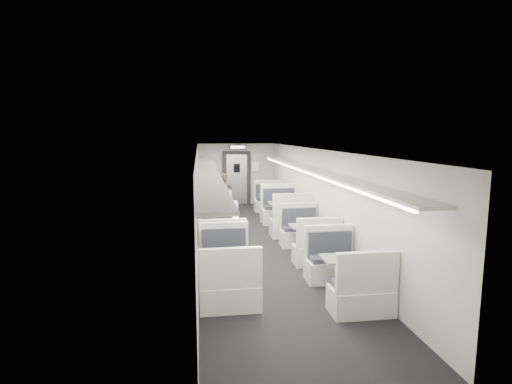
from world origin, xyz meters
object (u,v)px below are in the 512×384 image
object	(u,v)px
exit_sign	(238,147)
booth_right_d	(345,276)
booth_left_d	(227,272)
vestibule_door	(237,178)
booth_right_c	(307,239)
booth_right_b	(285,216)
passenger	(224,196)
booth_left_a	(214,208)
booth_left_b	(217,221)
booth_left_c	(221,241)
booth_right_a	(272,205)

from	to	relation	value
exit_sign	booth_right_d	bearing A→B (deg)	-83.51
booth_left_d	vestibule_door	distance (m)	8.89
booth_right_c	exit_sign	size ratio (longest dim) A/B	3.17
booth_right_b	passenger	xyz separation A→B (m)	(-1.66, 1.68, 0.35)
booth_left_d	exit_sign	distance (m)	8.60
passenger	exit_sign	distance (m)	2.78
booth_left_a	booth_left_b	size ratio (longest dim) A/B	0.98
booth_left_b	booth_left_c	xyz separation A→B (m)	(0.00, -2.09, -0.00)
booth_right_c	passenger	distance (m)	4.48
passenger	booth_left_b	bearing A→B (deg)	-115.73
booth_left_b	booth_right_a	world-z (taller)	booth_right_a
booth_left_a	exit_sign	distance (m)	3.05
booth_left_c	booth_right_a	bearing A→B (deg)	65.50
booth_right_b	passenger	world-z (taller)	passenger
booth_left_a	booth_right_d	distance (m)	6.94
passenger	vestibule_door	world-z (taller)	vestibule_door
booth_right_c	booth_left_d	bearing A→B (deg)	-135.82
booth_right_c	booth_right_d	world-z (taller)	booth_right_c
booth_left_a	booth_right_b	size ratio (longest dim) A/B	0.86
booth_left_b	booth_left_c	world-z (taller)	booth_left_b
booth_right_d	passenger	bearing A→B (deg)	104.21
vestibule_door	booth_right_d	bearing A→B (deg)	-83.85
booth_left_d	exit_sign	bearing A→B (deg)	83.15
booth_left_b	vestibule_door	world-z (taller)	vestibule_door
booth_left_d	booth_right_a	size ratio (longest dim) A/B	0.95
booth_left_b	vestibule_door	distance (m)	4.80
booth_right_b	booth_right_c	world-z (taller)	booth_right_b
booth_left_d	booth_right_a	distance (m)	6.77
booth_left_a	passenger	world-z (taller)	passenger
booth_left_b	vestibule_door	xyz separation A→B (m)	(1.00, 4.64, 0.68)
booth_right_a	booth_right_c	world-z (taller)	booth_right_a
booth_right_a	booth_right_d	distance (m)	6.94
booth_left_b	passenger	size ratio (longest dim) A/B	1.32
booth_right_b	passenger	bearing A→B (deg)	134.68
booth_left_b	passenger	distance (m)	1.99
booth_left_d	booth_right_c	xyz separation A→B (m)	(2.00, 1.94, 0.00)
booth_left_d	booth_left_a	bearing A→B (deg)	90.00
booth_left_c	exit_sign	size ratio (longest dim) A/B	3.19
booth_right_b	booth_right_c	distance (m)	2.47
booth_right_d	exit_sign	size ratio (longest dim) A/B	3.14
booth_left_d	passenger	xyz separation A→B (m)	(0.34, 6.09, 0.41)
booth_left_b	exit_sign	bearing A→B (deg)	76.47
vestibule_door	exit_sign	bearing A→B (deg)	-90.00
booth_right_c	vestibule_door	size ratio (longest dim) A/B	0.94
booth_left_a	booth_right_a	distance (m)	2.02
passenger	exit_sign	size ratio (longest dim) A/B	2.45
passenger	vestibule_door	bearing A→B (deg)	60.62
booth_right_d	booth_left_a	bearing A→B (deg)	106.74
booth_right_c	vestibule_door	world-z (taller)	vestibule_door
booth_left_c	passenger	size ratio (longest dim) A/B	1.30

